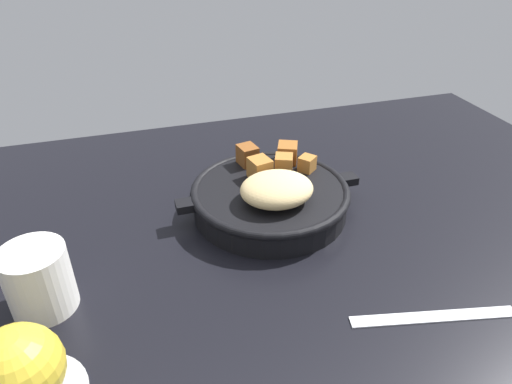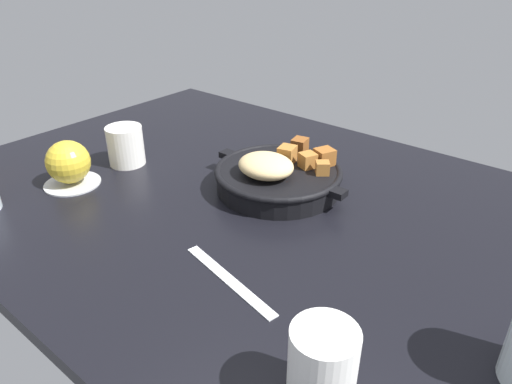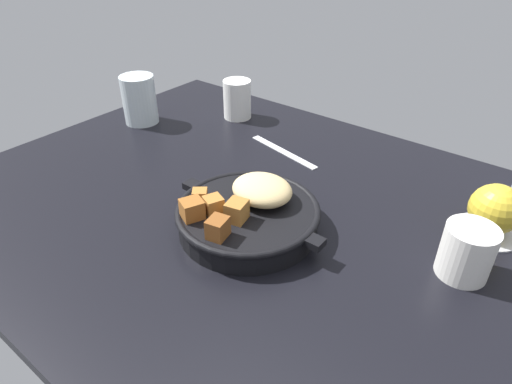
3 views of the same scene
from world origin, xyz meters
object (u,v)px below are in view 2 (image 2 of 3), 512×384
object	(u,v)px
white_creamer_pitcher	(322,368)
cast_iron_skillet	(278,175)
red_apple	(68,162)
butter_knife	(229,279)
ceramic_mug_white	(126,146)

from	to	relation	value
white_creamer_pitcher	cast_iron_skillet	bearing A→B (deg)	-47.55
cast_iron_skillet	red_apple	xyz separation A→B (cm)	(31.12, 22.97, 1.69)
red_apple	cast_iron_skillet	bearing A→B (deg)	-143.57
cast_iron_skillet	butter_knife	bearing A→B (deg)	113.15
white_creamer_pitcher	ceramic_mug_white	size ratio (longest dim) A/B	1.17
red_apple	butter_knife	distance (cm)	42.14
white_creamer_pitcher	ceramic_mug_white	xyz separation A→B (cm)	(61.03, -22.66, -0.69)
cast_iron_skillet	white_creamer_pitcher	xyz separation A→B (cm)	(-30.43, 33.26, 1.75)
red_apple	ceramic_mug_white	xyz separation A→B (cm)	(-0.52, -12.36, -0.63)
ceramic_mug_white	cast_iron_skillet	bearing A→B (deg)	-160.89
cast_iron_skillet	white_creamer_pitcher	size ratio (longest dim) A/B	2.97
ceramic_mug_white	butter_knife	bearing A→B (deg)	160.67
cast_iron_skillet	white_creamer_pitcher	bearing A→B (deg)	132.45
cast_iron_skillet	ceramic_mug_white	world-z (taller)	ceramic_mug_white
red_apple	ceramic_mug_white	size ratio (longest dim) A/B	1.01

